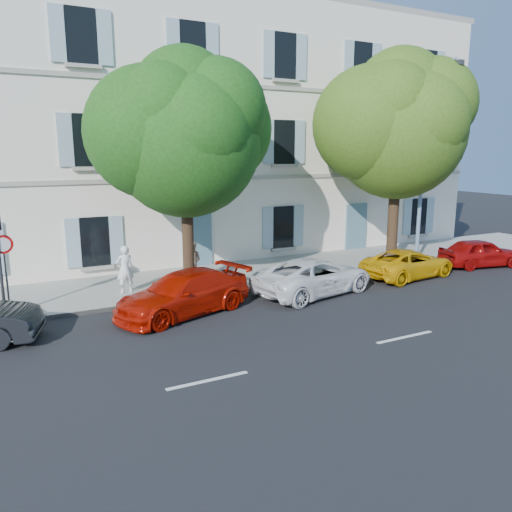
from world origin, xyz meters
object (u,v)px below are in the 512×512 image
pedestrian_a (125,269)px  pedestrian_b (192,261)px  car_red_hatchback (480,253)px  car_white_coupe (314,276)px  street_lamp (426,153)px  road_sign (4,258)px  tree_left (185,142)px  tree_right (398,132)px  car_red_coupe (183,293)px  car_yellow_supercar (408,263)px

pedestrian_a → pedestrian_b: pedestrian_a is taller
car_red_hatchback → pedestrian_a: pedestrian_a is taller
car_white_coupe → street_lamp: size_ratio=0.55×
car_red_hatchback → road_sign: bearing=97.1°
tree_left → street_lamp: (11.06, -0.51, -0.39)m
tree_right → car_red_hatchback: bearing=-33.6°
road_sign → car_red_coupe: bearing=-21.6°
car_yellow_supercar → car_white_coupe: bearing=86.5°
tree_left → pedestrian_a: 5.04m
tree_left → road_sign: (-6.05, -0.33, -3.53)m
car_red_hatchback → pedestrian_a: 15.72m
road_sign → car_yellow_supercar: bearing=-6.4°
car_white_coupe → pedestrian_a: (-6.28, 2.78, 0.35)m
car_red_hatchback → pedestrian_a: (-15.51, 2.55, 0.37)m
tree_left → road_sign: 7.01m
road_sign → pedestrian_a: size_ratio=1.46×
tree_right → road_sign: bearing=-178.3°
car_red_hatchback → street_lamp: (-2.21, 1.54, 4.46)m
car_red_coupe → pedestrian_b: bearing=137.4°
road_sign → car_white_coupe: bearing=-10.9°
car_white_coupe → pedestrian_b: size_ratio=2.99×
car_red_hatchback → tree_left: (-13.27, 2.05, 4.86)m
car_red_coupe → road_sign: 5.56m
tree_left → pedestrian_b: size_ratio=5.18×
tree_left → pedestrian_b: tree_left is taller
car_red_coupe → tree_right: (10.97, 2.48, 5.31)m
car_red_coupe → pedestrian_a: (-1.22, 2.83, 0.33)m
car_red_hatchback → street_lamp: size_ratio=0.43×
pedestrian_b → car_yellow_supercar: bearing=-164.3°
car_yellow_supercar → tree_right: bearing=-31.8°
car_red_coupe → tree_left: size_ratio=0.57×
car_yellow_supercar → pedestrian_a: (-11.17, 2.52, 0.42)m
car_red_coupe → car_white_coupe: 5.06m
car_white_coupe → pedestrian_b: 4.81m
car_red_coupe → tree_left: 5.45m
tree_right → road_sign: size_ratio=3.59×
tree_left → street_lamp: street_lamp is taller
tree_left → pedestrian_b: (0.47, 0.94, -4.55)m
car_yellow_supercar → car_red_hatchback: size_ratio=1.12×
road_sign → car_red_hatchback: bearing=-5.1°
car_red_coupe → car_white_coupe: (5.06, 0.05, -0.02)m
car_red_coupe → car_red_hatchback: 14.29m
road_sign → street_lamp: bearing=-0.6°
car_white_coupe → road_sign: 10.36m
car_white_coupe → tree_left: 6.70m
car_white_coupe → pedestrian_b: pedestrian_b is taller
tree_right → pedestrian_b: size_ratio=5.67×
car_yellow_supercar → pedestrian_b: bearing=64.2°
tree_right → pedestrian_a: size_ratio=5.26×
car_white_coupe → street_lamp: (7.02, 1.77, 4.44)m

